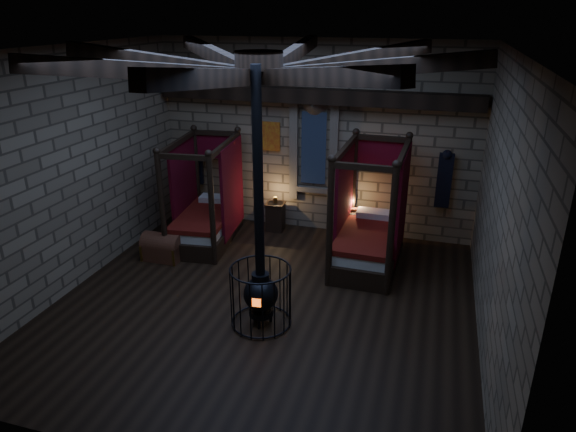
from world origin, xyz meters
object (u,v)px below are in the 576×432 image
(trunk_left, at_px, (163,247))
(stove, at_px, (261,290))
(bed_right, at_px, (369,235))
(bed_left, at_px, (207,216))
(trunk_right, at_px, (362,262))

(trunk_left, relative_size, stove, 0.19)
(bed_right, xyz_separation_m, trunk_left, (-4.00, -1.05, -0.33))
(bed_left, height_order, bed_right, bed_right)
(bed_left, bearing_deg, stove, -57.68)
(bed_right, relative_size, trunk_left, 3.01)
(bed_left, height_order, trunk_right, bed_left)
(bed_right, height_order, trunk_left, bed_right)
(bed_right, distance_m, stove, 2.99)
(bed_left, distance_m, bed_right, 3.53)
(bed_left, height_order, stove, stove)
(bed_left, relative_size, stove, 0.55)
(bed_left, relative_size, trunk_right, 2.41)
(trunk_left, distance_m, stove, 3.15)
(bed_left, distance_m, trunk_right, 3.57)
(bed_left, bearing_deg, trunk_left, -119.21)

